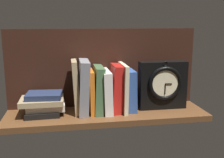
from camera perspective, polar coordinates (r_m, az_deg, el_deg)
name	(u,v)px	position (r cm, az deg, el deg)	size (l,w,h in cm)	color
ground_plane	(107,115)	(121.50, -1.09, -7.51)	(87.15, 23.47, 2.50)	brown
back_panel	(103,68)	(127.33, -1.86, 2.33)	(87.15, 1.20, 35.88)	black
book_tan_shortstories	(76,87)	(118.75, -7.55, -1.66)	(2.17, 12.14, 23.00)	tan
book_gray_chess	(84,87)	(118.92, -5.93, -1.63)	(3.97, 16.04, 22.87)	gray
book_orange_pandolfini	(91,91)	(119.67, -4.35, -2.55)	(1.95, 13.97, 18.65)	orange
book_green_romantic	(98,89)	(119.79, -2.87, -2.16)	(3.68, 14.94, 20.11)	#476B44
book_white_catcher	(107,91)	(120.52, -1.03, -2.51)	(3.48, 16.83, 18.27)	silver
book_red_requiem	(116,88)	(120.88, 0.85, -1.90)	(3.95, 13.30, 20.58)	red
book_cream_twain	(123,87)	(121.43, 2.30, -1.77)	(1.69, 16.57, 20.88)	beige
book_blue_modern	(130,90)	(122.41, 3.71, -2.32)	(3.88, 12.10, 18.19)	#2D4C8E
framed_clock	(163,85)	(125.93, 10.52, -1.18)	(21.59, 7.07, 22.16)	black
book_stack_side	(44,104)	(120.62, -14.03, -5.01)	(18.52, 14.25, 9.60)	black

